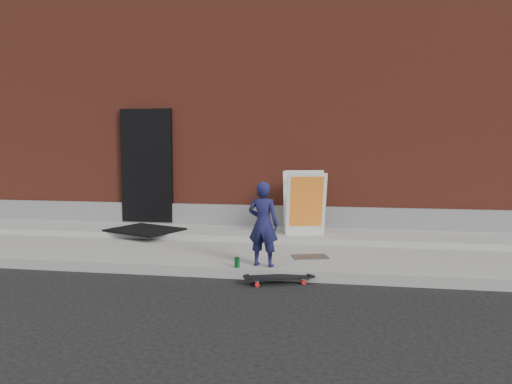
% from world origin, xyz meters
% --- Properties ---
extents(ground, '(80.00, 80.00, 0.00)m').
position_xyz_m(ground, '(0.00, 0.00, 0.00)').
color(ground, black).
rests_on(ground, ground).
extents(sidewalk, '(20.00, 3.00, 0.15)m').
position_xyz_m(sidewalk, '(0.00, 1.50, 0.07)').
color(sidewalk, gray).
rests_on(sidewalk, ground).
extents(apron, '(20.00, 1.20, 0.10)m').
position_xyz_m(apron, '(0.00, 2.40, 0.20)').
color(apron, gray).
rests_on(apron, sidewalk).
extents(building, '(20.00, 8.10, 5.00)m').
position_xyz_m(building, '(-0.00, 6.99, 2.50)').
color(building, maroon).
rests_on(building, ground).
extents(child, '(0.47, 0.35, 1.17)m').
position_xyz_m(child, '(0.18, 0.20, 0.74)').
color(child, '#171842').
rests_on(child, sidewalk).
extents(skateboard, '(0.92, 0.53, 0.10)m').
position_xyz_m(skateboard, '(0.44, -0.12, 0.08)').
color(skateboard, red).
rests_on(skateboard, ground).
extents(pizza_sign, '(0.83, 0.92, 1.12)m').
position_xyz_m(pizza_sign, '(0.60, 2.20, 0.81)').
color(pizza_sign, silver).
rests_on(pizza_sign, apron).
extents(soda_can, '(0.10, 0.10, 0.14)m').
position_xyz_m(soda_can, '(-0.15, 0.05, 0.22)').
color(soda_can, '#1C8C3D').
rests_on(soda_can, sidewalk).
extents(doormat, '(1.47, 1.34, 0.03)m').
position_xyz_m(doormat, '(-2.30, 2.06, 0.27)').
color(doormat, black).
rests_on(doormat, apron).
extents(utility_plate, '(0.58, 0.45, 0.02)m').
position_xyz_m(utility_plate, '(0.79, 0.84, 0.16)').
color(utility_plate, '#4D4D51').
rests_on(utility_plate, sidewalk).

